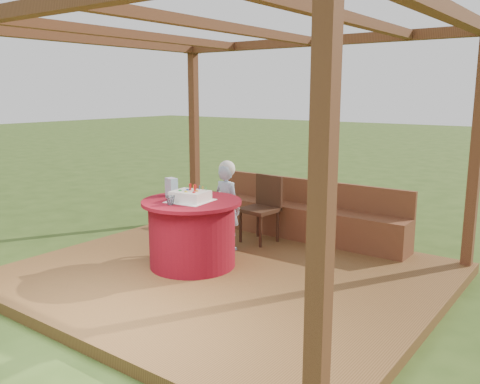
% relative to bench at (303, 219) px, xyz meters
% --- Properties ---
extents(ground, '(60.00, 60.00, 0.00)m').
position_rel_bench_xyz_m(ground, '(0.00, -1.72, -0.38)').
color(ground, '#304818').
rests_on(ground, ground).
extents(deck, '(4.50, 4.00, 0.12)m').
position_rel_bench_xyz_m(deck, '(0.00, -1.72, -0.32)').
color(deck, brown).
rests_on(deck, ground).
extents(pergola, '(4.50, 4.00, 2.72)m').
position_rel_bench_xyz_m(pergola, '(0.00, -1.72, 2.02)').
color(pergola, brown).
rests_on(pergola, deck).
extents(bench, '(3.00, 0.42, 0.80)m').
position_rel_bench_xyz_m(bench, '(0.00, 0.00, 0.00)').
color(bench, brown).
rests_on(bench, deck).
extents(table, '(1.15, 1.15, 0.78)m').
position_rel_bench_xyz_m(table, '(-0.45, -1.80, 0.13)').
color(table, maroon).
rests_on(table, deck).
extents(chair, '(0.49, 0.49, 0.89)m').
position_rel_bench_xyz_m(chair, '(-0.36, -0.46, 0.24)').
color(chair, '#3D2113').
rests_on(chair, deck).
extents(elderly_woman, '(0.44, 0.32, 1.15)m').
position_rel_bench_xyz_m(elderly_woman, '(-0.52, -1.04, 0.33)').
color(elderly_woman, '#8EB1D3').
rests_on(elderly_woman, deck).
extents(birthday_cake, '(0.49, 0.49, 0.19)m').
position_rel_bench_xyz_m(birthday_cake, '(-0.43, -1.84, 0.58)').
color(birthday_cake, white).
rests_on(birthday_cake, table).
extents(gift_bag, '(0.17, 0.13, 0.21)m').
position_rel_bench_xyz_m(gift_bag, '(-0.83, -1.73, 0.62)').
color(gift_bag, '#E292CD').
rests_on(gift_bag, table).
extents(drinking_glass, '(0.14, 0.14, 0.10)m').
position_rel_bench_xyz_m(drinking_glass, '(-0.48, -2.11, 0.57)').
color(drinking_glass, silver).
rests_on(drinking_glass, table).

